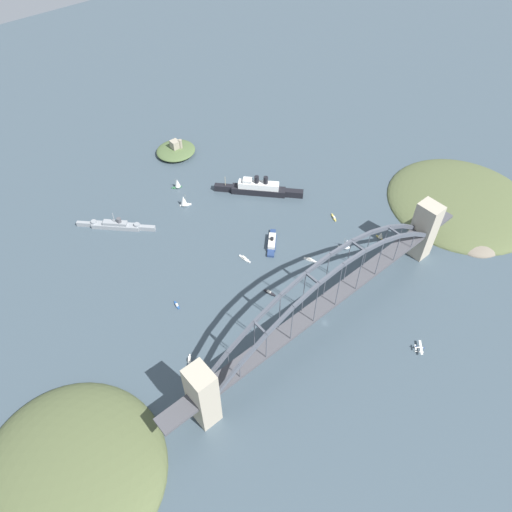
# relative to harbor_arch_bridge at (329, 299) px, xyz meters

# --- Properties ---
(ground_plane) EXTENTS (1400.00, 1400.00, 0.00)m
(ground_plane) POSITION_rel_harbor_arch_bridge_xyz_m (0.00, 0.00, -28.64)
(ground_plane) COLOR #3D4C56
(harbor_arch_bridge) EXTENTS (283.70, 17.83, 71.30)m
(harbor_arch_bridge) POSITION_rel_harbor_arch_bridge_xyz_m (0.00, 0.00, 0.00)
(harbor_arch_bridge) COLOR #ADA38E
(harbor_arch_bridge) RESTS_ON ground
(headland_west_shore) EXTENTS (111.39, 117.84, 29.52)m
(headland_west_shore) POSITION_rel_harbor_arch_bridge_xyz_m (-193.61, 21.59, -28.64)
(headland_west_shore) COLOR #515B38
(headland_west_shore) RESTS_ON ground
(headland_east_shore) EXTENTS (134.86, 137.34, 19.59)m
(headland_east_shore) POSITION_rel_harbor_arch_bridge_xyz_m (193.09, 9.10, -28.64)
(headland_east_shore) COLOR #515B38
(headland_east_shore) RESTS_ON ground
(ocean_liner) EXTENTS (61.59, 66.82, 19.88)m
(ocean_liner) POSITION_rel_harbor_arch_bridge_xyz_m (60.24, 145.42, -22.76)
(ocean_liner) COLOR black
(ocean_liner) RESTS_ON ground
(naval_cruiser) EXTENTS (51.95, 53.32, 17.36)m
(naval_cruiser) POSITION_rel_harbor_arch_bridge_xyz_m (-67.15, 191.58, -25.50)
(naval_cruiser) COLOR gray
(naval_cruiser) RESTS_ON ground
(harbor_ferry_steamer) EXTENTS (26.62, 26.10, 7.48)m
(harbor_ferry_steamer) POSITION_rel_harbor_arch_bridge_xyz_m (24.26, 86.72, -26.42)
(harbor_ferry_steamer) COLOR navy
(harbor_ferry_steamer) RESTS_ON ground
(fort_island_mid_harbor) EXTENTS (40.86, 39.33, 16.40)m
(fort_island_mid_harbor) POSITION_rel_harbor_arch_bridge_xyz_m (36.52, 250.79, -24.67)
(fort_island_mid_harbor) COLOR #4C6038
(fort_island_mid_harbor) RESTS_ON ground
(seaplane_taxiing_near_bridge) EXTENTS (9.79, 9.43, 4.87)m
(seaplane_taxiing_near_bridge) POSITION_rel_harbor_arch_bridge_xyz_m (34.05, -60.27, -26.73)
(seaplane_taxiing_near_bridge) COLOR #B7B7B2
(seaplane_taxiing_near_bridge) RESTS_ON ground
(small_boat_0) EXTENTS (10.32, 8.16, 12.72)m
(small_boat_0) POSITION_rel_harbor_arch_bridge_xyz_m (-4.25, 177.47, -22.79)
(small_boat_0) COLOR silver
(small_boat_0) RESTS_ON ground
(small_boat_1) EXTENTS (4.11, 10.47, 2.24)m
(small_boat_1) POSITION_rel_harbor_arch_bridge_xyz_m (-13.08, 47.83, -27.84)
(small_boat_1) COLOR black
(small_boat_1) RESTS_ON ground
(small_boat_2) EXTENTS (9.15, 9.80, 11.75)m
(small_boat_2) POSITION_rel_harbor_arch_bridge_xyz_m (69.35, 42.31, -23.20)
(small_boat_2) COLOR silver
(small_boat_2) RESTS_ON ground
(small_boat_3) EXTENTS (9.33, 7.20, 11.24)m
(small_boat_3) POSITION_rel_harbor_arch_bridge_xyz_m (6.00, 203.04, -23.37)
(small_boat_3) COLOR #2D6B3D
(small_boat_3) RESTS_ON ground
(small_boat_4) EXTENTS (6.29, 7.57, 2.25)m
(small_boat_4) POSITION_rel_harbor_arch_bridge_xyz_m (-95.80, 39.47, -27.84)
(small_boat_4) COLOR silver
(small_boat_4) RESTS_ON ground
(small_boat_5) EXTENTS (5.82, 11.08, 2.19)m
(small_boat_5) POSITION_rel_harbor_arch_bridge_xyz_m (35.78, 51.84, -27.85)
(small_boat_5) COLOR silver
(small_boat_5) RESTS_ON ground
(small_boat_6) EXTENTS (3.54, 12.15, 2.51)m
(small_boat_6) POSITION_rel_harbor_arch_bridge_xyz_m (-5.01, 88.47, -27.74)
(small_boat_6) COLOR silver
(small_boat_6) RESTS_ON ground
(small_boat_7) EXTENTS (2.90, 8.39, 2.00)m
(small_boat_7) POSITION_rel_harbor_arch_bridge_xyz_m (-75.42, 85.07, -27.94)
(small_boat_7) COLOR #234C8C
(small_boat_7) RESTS_ON ground
(small_boat_8) EXTENTS (4.02, 7.12, 8.12)m
(small_boat_8) POSITION_rel_harbor_arch_bridge_xyz_m (100.94, 30.57, -24.87)
(small_boat_8) COLOR gold
(small_boat_8) RESTS_ON ground
(small_boat_9) EXTENTS (5.40, 9.56, 2.00)m
(small_boat_9) POSITION_rel_harbor_arch_bridge_xyz_m (89.08, 74.57, -27.91)
(small_boat_9) COLOR gold
(small_boat_9) RESTS_ON ground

